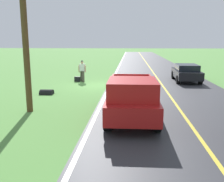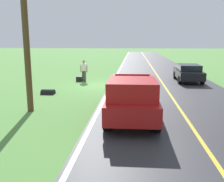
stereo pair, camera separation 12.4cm
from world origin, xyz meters
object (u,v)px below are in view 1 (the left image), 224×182
at_px(hitchhiker_walking, 82,70).
at_px(utility_pole_roadside, 25,28).
at_px(suitcase_carried, 77,79).
at_px(pickup_truck_passing, 132,97).
at_px(sedan_near_oncoming, 186,72).

xyz_separation_m(hitchhiker_walking, utility_pole_roadside, (0.79, 8.99, 2.86)).
bearing_deg(suitcase_carried, hitchhiker_walking, 100.86).
bearing_deg(pickup_truck_passing, suitcase_carried, -65.59).
xyz_separation_m(pickup_truck_passing, sedan_near_oncoming, (-4.49, -10.57, -0.21)).
distance_m(hitchhiker_walking, pickup_truck_passing, 10.58).
bearing_deg(hitchhiker_walking, utility_pole_roadside, 84.95).
height_order(hitchhiker_walking, suitcase_carried, hitchhiker_walking).
bearing_deg(sedan_near_oncoming, utility_pole_roadside, 46.46).
relative_size(hitchhiker_walking, sedan_near_oncoming, 0.39).
xyz_separation_m(hitchhiker_walking, suitcase_carried, (0.42, 0.06, -0.78)).
relative_size(pickup_truck_passing, sedan_near_oncoming, 1.22).
relative_size(pickup_truck_passing, utility_pole_roadside, 0.71).
bearing_deg(suitcase_carried, sedan_near_oncoming, 98.32).
bearing_deg(pickup_truck_passing, hitchhiker_walking, -67.81).
relative_size(hitchhiker_walking, utility_pole_roadside, 0.23).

